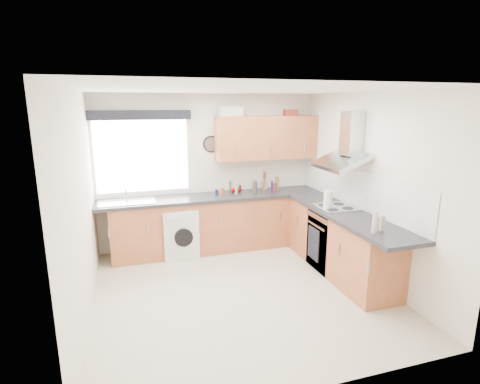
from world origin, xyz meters
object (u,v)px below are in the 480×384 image
object	(u,v)px
oven	(334,240)
extractor_hood	(346,147)
upper_cabinets	(267,138)
washing_machine	(181,232)

from	to	relation	value
oven	extractor_hood	world-z (taller)	extractor_hood
extractor_hood	upper_cabinets	xyz separation A→B (m)	(-0.65, 1.33, 0.03)
upper_cabinets	washing_machine	distance (m)	2.07
oven	washing_machine	distance (m)	2.32
upper_cabinets	washing_machine	world-z (taller)	upper_cabinets
washing_machine	upper_cabinets	bearing A→B (deg)	14.64
oven	upper_cabinets	bearing A→B (deg)	112.54
oven	extractor_hood	bearing A→B (deg)	-0.00
oven	upper_cabinets	size ratio (longest dim) A/B	0.50
upper_cabinets	washing_machine	bearing A→B (deg)	-171.44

